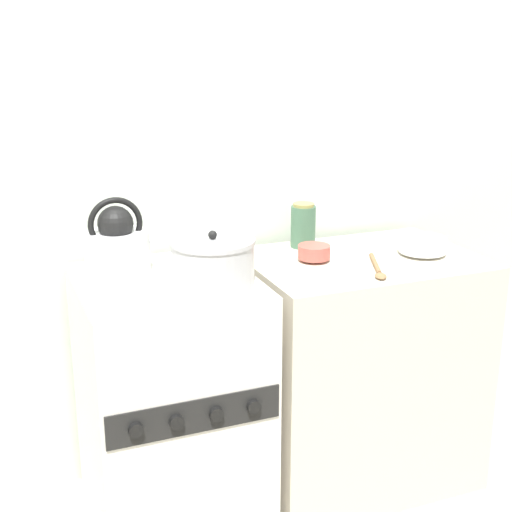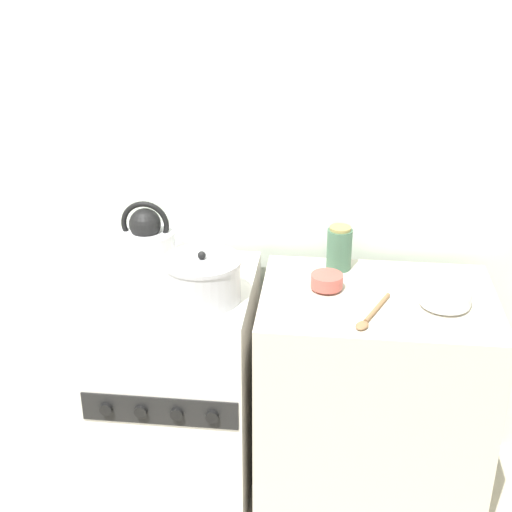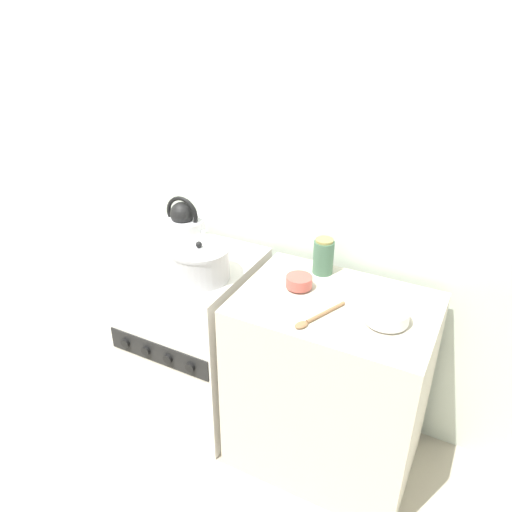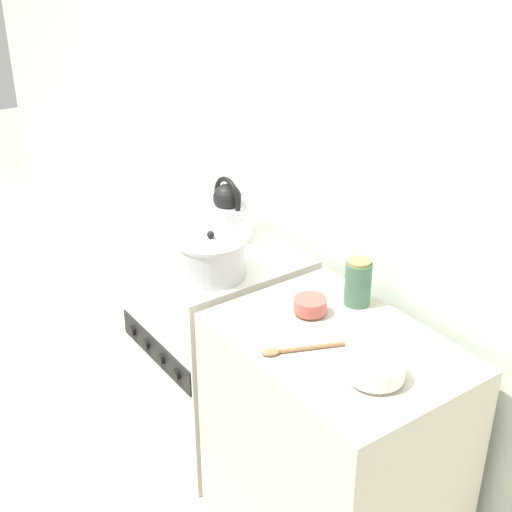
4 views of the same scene
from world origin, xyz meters
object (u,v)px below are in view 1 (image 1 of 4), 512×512
at_px(small_ceramic_bowl, 314,252).
at_px(storage_jar, 303,226).
at_px(stove, 171,403).
at_px(kettle, 117,245).
at_px(cooking_pot, 213,262).
at_px(enamel_bowl, 423,245).

xyz_separation_m(small_ceramic_bowl, storage_jar, (0.04, 0.18, 0.05)).
relative_size(stove, small_ceramic_bowl, 7.78).
xyz_separation_m(kettle, storage_jar, (0.71, 0.07, -0.02)).
xyz_separation_m(stove, kettle, (-0.13, 0.13, 0.54)).
distance_m(stove, storage_jar, 0.81).
height_order(kettle, cooking_pot, kettle).
height_order(small_ceramic_bowl, storage_jar, storage_jar).
bearing_deg(storage_jar, small_ceramic_bowl, -102.82).
distance_m(stove, enamel_bowl, 1.06).
distance_m(stove, kettle, 0.57).
bearing_deg(cooking_pot, stove, 140.12).
relative_size(cooking_pot, storage_jar, 1.59).
distance_m(kettle, small_ceramic_bowl, 0.69).
height_order(cooking_pot, small_ceramic_bowl, cooking_pot).
height_order(stove, kettle, kettle).
bearing_deg(storage_jar, enamel_bowl, -35.35).
bearing_deg(cooking_pot, enamel_bowl, 3.72).
bearing_deg(stove, kettle, 133.43).
relative_size(kettle, small_ceramic_bowl, 2.29).
bearing_deg(enamel_bowl, small_ceramic_bowl, 168.95).
height_order(cooking_pot, enamel_bowl, cooking_pot).
bearing_deg(enamel_bowl, storage_jar, 144.65).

